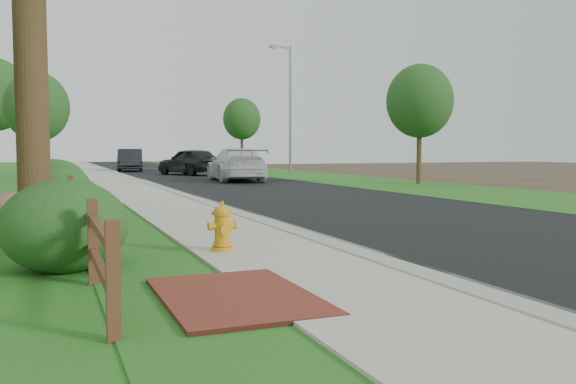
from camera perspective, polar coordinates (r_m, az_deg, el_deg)
name	(u,v)px	position (r m, az deg, el deg)	size (l,w,h in m)	color
ground	(367,272)	(8.61, 7.38, -7.44)	(120.00, 120.00, 0.00)	#3E2F22
road	(180,174)	(43.29, -10.07, 1.70)	(8.00, 90.00, 0.02)	black
curb	(118,174)	(42.64, -15.61, 1.64)	(0.40, 90.00, 0.12)	gray
wet_gutter	(123,174)	(42.68, -15.14, 1.60)	(0.50, 90.00, 0.00)	black
sidewalk	(98,174)	(42.53, -17.35, 1.59)	(2.20, 90.00, 0.10)	#ADA797
grass_strip	(68,175)	(42.43, -19.91, 1.50)	(1.60, 90.00, 0.06)	#2D621C
verge_far	(272,172)	(45.19, -1.47, 1.86)	(6.00, 90.00, 0.04)	#2D621C
brick_patch	(236,299)	(6.85, -4.91, -9.93)	(1.60, 2.40, 0.11)	maroon
ranch_fence	(73,200)	(13.83, -19.50, -0.73)	(0.12, 16.92, 1.10)	#532E1B
fire_hydrant	(222,228)	(9.73, -6.16, -3.36)	(0.50, 0.41, 0.79)	gold
white_suv	(236,165)	(32.72, -4.89, 2.57)	(2.45, 6.03, 1.75)	silver
dark_car_mid	(190,162)	(40.84, -9.15, 2.83)	(2.10, 5.21, 1.78)	black
dark_car_far	(130,160)	(49.12, -14.56, 2.92)	(1.84, 5.27, 1.74)	black
streetlight	(289,101)	(43.18, 0.07, 8.49)	(1.97, 0.98, 8.97)	gray
boulder	(11,207)	(16.01, -24.47, -1.25)	(1.02, 0.76, 0.68)	brown
shrub_a	(64,226)	(8.94, -20.20, -3.02)	(1.73, 1.73, 1.30)	#184217
shrub_c	(55,188)	(17.46, -20.96, 0.35)	(1.86, 1.86, 1.35)	#184217
shrub_d	(53,180)	(21.40, -21.10, 1.04)	(2.05, 2.05, 1.40)	#184217
tree_near_left	(37,107)	(32.55, -22.45, 7.37)	(3.11, 3.11, 5.51)	#3D2D19
tree_near_right	(420,101)	(30.43, 12.23, 8.30)	(3.24, 3.24, 5.82)	#3D2D19
tree_far_right	(242,119)	(57.37, -4.34, 6.82)	(3.52, 3.52, 6.49)	#3D2D19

